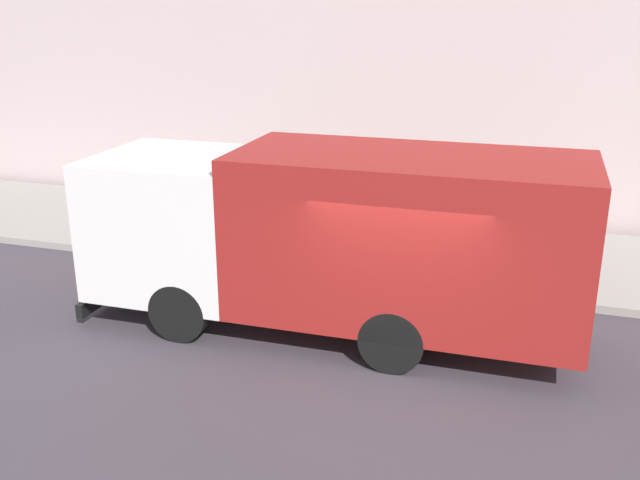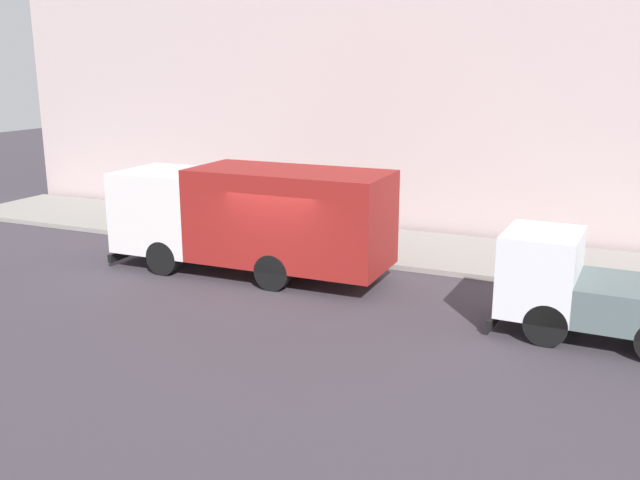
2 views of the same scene
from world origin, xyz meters
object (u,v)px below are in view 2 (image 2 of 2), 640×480
at_px(pedestrian_walking, 275,215).
at_px(traffic_cone_orange, 175,225).
at_px(large_utility_truck, 251,215).
at_px(small_flatbed_truck, 599,291).
at_px(street_sign_post, 289,202).
at_px(pedestrian_standing, 222,211).

distance_m(pedestrian_walking, traffic_cone_orange, 3.56).
bearing_deg(traffic_cone_orange, large_utility_truck, -118.68).
relative_size(small_flatbed_truck, traffic_cone_orange, 6.91).
distance_m(pedestrian_walking, street_sign_post, 0.91).
bearing_deg(pedestrian_standing, traffic_cone_orange, 98.64).
bearing_deg(traffic_cone_orange, pedestrian_walking, -82.14).
height_order(large_utility_truck, traffic_cone_orange, large_utility_truck).
height_order(small_flatbed_truck, traffic_cone_orange, small_flatbed_truck).
height_order(large_utility_truck, pedestrian_standing, large_utility_truck).
bearing_deg(large_utility_truck, pedestrian_standing, 44.36).
distance_m(small_flatbed_truck, street_sign_post, 9.70).
bearing_deg(pedestrian_standing, large_utility_truck, -135.64).
relative_size(large_utility_truck, pedestrian_walking, 4.54).
distance_m(large_utility_truck, street_sign_post, 2.43).
bearing_deg(street_sign_post, large_utility_truck, -179.19).
distance_m(pedestrian_standing, traffic_cone_orange, 1.76).
bearing_deg(pedestrian_walking, traffic_cone_orange, 161.59).
bearing_deg(pedestrian_walking, large_utility_truck, -102.03).
distance_m(large_utility_truck, small_flatbed_truck, 9.06).
distance_m(traffic_cone_orange, street_sign_post, 4.29).
distance_m(small_flatbed_truck, pedestrian_standing, 12.07).
xyz_separation_m(pedestrian_standing, traffic_cone_orange, (-0.26, 1.66, -0.54)).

